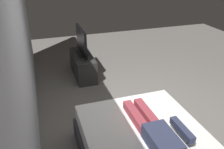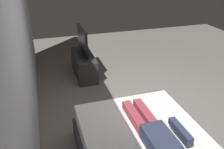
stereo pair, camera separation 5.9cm
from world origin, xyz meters
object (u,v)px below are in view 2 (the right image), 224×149
object	(u,v)px
remote	(179,125)
tv_stand	(84,65)
person	(156,134)
tv	(83,42)

from	to	relation	value
remote	tv_stand	xyz separation A→B (m)	(2.78, 0.67, -0.30)
person	tv	distance (m)	2.95
tv	person	bearing A→B (deg)	-174.88
person	remote	size ratio (longest dim) A/B	8.40
remote	tv	xyz separation A→B (m)	(2.78, 0.67, 0.24)
tv	tv_stand	bearing A→B (deg)	0.00
remote	tv_stand	size ratio (longest dim) A/B	0.14
remote	person	bearing A→B (deg)	110.47
person	tv	bearing A→B (deg)	5.12
remote	tv	size ratio (longest dim) A/B	0.17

